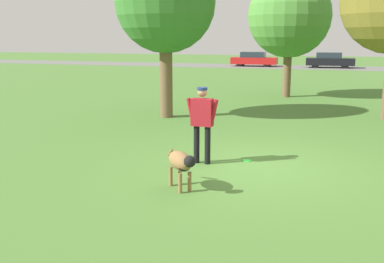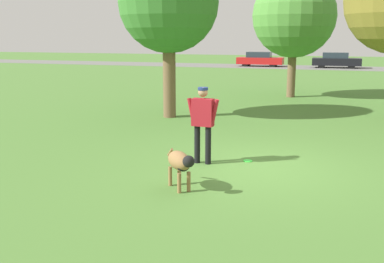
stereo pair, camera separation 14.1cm
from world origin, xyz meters
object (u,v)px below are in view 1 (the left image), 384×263
tree_near_left (165,3)px  parked_car_red (254,59)px  frisbee (247,160)px  person (202,118)px  tree_mid_center (289,16)px  parked_car_black (330,60)px  dog (181,162)px

tree_near_left → parked_car_red: bearing=94.3°
frisbee → tree_near_left: tree_near_left is taller
person → frisbee: (0.92, 0.49, -1.00)m
tree_mid_center → parked_car_red: tree_mid_center is taller
person → parked_car_black: (1.93, 33.71, -0.33)m
person → tree_mid_center: 12.35m
dog → parked_car_red: bearing=145.3°
frisbee → tree_mid_center: size_ratio=0.04×
parked_car_black → person: bearing=-94.8°
person → tree_near_left: (-2.88, 5.25, 2.83)m
person → dog: (0.14, -1.79, -0.50)m
tree_near_left → parked_car_black: tree_near_left is taller
dog → parked_car_black: bearing=134.2°
frisbee → tree_mid_center: bearing=92.2°
frisbee → tree_mid_center: (-0.44, 11.56, 3.66)m
tree_near_left → parked_car_red: tree_near_left is taller
parked_car_red → frisbee: bearing=-80.9°
tree_near_left → person: bearing=-61.2°
parked_car_red → parked_car_black: size_ratio=1.02×
frisbee → parked_car_black: size_ratio=0.05×
dog → tree_near_left: bearing=160.3°
dog → frisbee: size_ratio=4.34×
parked_car_red → person: bearing=-82.6°
frisbee → tree_near_left: 7.19m
tree_mid_center → parked_car_black: bearing=86.2°
dog → tree_mid_center: bearing=135.7°
tree_mid_center → parked_car_red: 22.49m
tree_mid_center → parked_car_black: size_ratio=1.31×
dog → parked_car_red: (-5.13, 35.46, 0.16)m
tree_near_left → tree_mid_center: size_ratio=1.00×
dog → tree_near_left: (-3.02, 7.04, 3.33)m
tree_mid_center → parked_car_black: 21.91m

